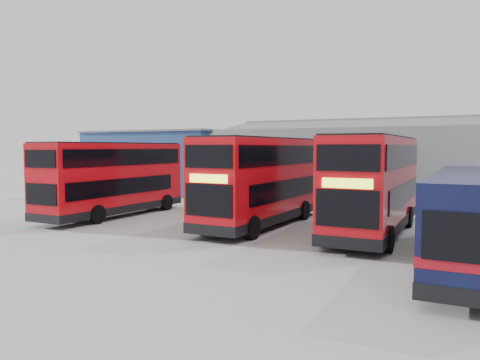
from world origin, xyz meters
TOP-DOWN VIEW (x-y plane):
  - ground_plane at (0.00, 0.00)m, footprint 120.00×120.00m
  - office_block at (-14.00, 17.99)m, footprint 12.30×8.32m
  - maintenance_shed at (8.00, 20.00)m, footprint 30.50×12.00m
  - double_decker_left at (-7.79, 4.76)m, footprint 2.47×9.56m
  - double_decker_centre at (0.71, 5.86)m, footprint 2.68×10.06m
  - double_decker_right at (5.95, 5.90)m, footprint 2.73×10.09m
  - single_decker_blue at (9.95, 1.86)m, footprint 2.79×11.02m
  - panel_van at (-19.31, 11.69)m, footprint 2.83×5.55m

SIDE VIEW (x-z plane):
  - ground_plane at x=0.00m, z-range 0.00..0.00m
  - panel_van at x=-19.31m, z-range 0.14..2.46m
  - single_decker_blue at x=9.95m, z-range -0.01..2.96m
  - double_decker_left at x=-7.79m, z-range -0.01..4.02m
  - double_decker_centre at x=0.71m, z-range -0.01..4.23m
  - double_decker_right at x=5.95m, z-range -0.01..4.23m
  - office_block at x=-14.00m, z-range 0.02..5.14m
  - maintenance_shed at x=8.00m, z-range -0.34..5.55m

